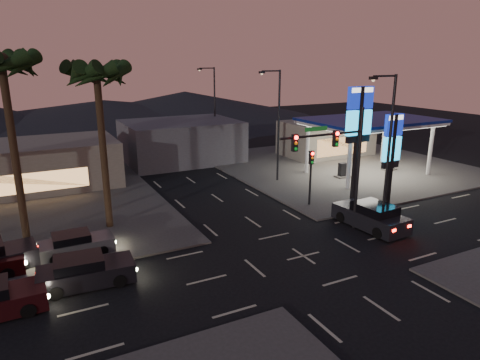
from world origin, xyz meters
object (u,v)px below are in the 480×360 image
gas_station (371,123)px  pylon_sign_tall (359,123)px  traffic_signal_mast (338,154)px  car_lane_b_front (76,245)px  car_lane_a_front (85,272)px  pylon_sign_short (392,145)px  suv_station (371,216)px

gas_station → pylon_sign_tall: pylon_sign_tall is taller
traffic_signal_mast → car_lane_b_front: (-15.26, 4.15, -4.60)m
pylon_sign_tall → car_lane_b_front: 20.83m
car_lane_a_front → pylon_sign_tall: bearing=9.0°
pylon_sign_short → car_lane_b_front: 22.93m
pylon_sign_tall → pylon_sign_short: pylon_sign_tall is taller
traffic_signal_mast → car_lane_a_front: (-15.30, 0.32, -4.51)m
suv_station → traffic_signal_mast: bearing=170.3°
car_lane_b_front → suv_station: size_ratio=0.79×
pylon_sign_short → car_lane_a_front: 22.99m
gas_station → suv_station: (-9.50, -10.48, -4.28)m
pylon_sign_tall → car_lane_b_front: (-20.01, 0.64, -5.77)m
pylon_sign_tall → pylon_sign_short: 3.20m
car_lane_b_front → gas_station: bearing=12.0°
pylon_sign_tall → car_lane_b_front: size_ratio=2.17×
pylon_sign_short → traffic_signal_mast: bearing=-160.9°
gas_station → suv_station: gas_station is taller
traffic_signal_mast → car_lane_b_front: size_ratio=1.93×
traffic_signal_mast → car_lane_a_front: traffic_signal_mast is taller
pylon_sign_short → car_lane_b_front: pylon_sign_short is taller
pylon_sign_short → car_lane_a_front: size_ratio=1.45×
suv_station → gas_station: bearing=47.8°
gas_station → traffic_signal_mast: traffic_signal_mast is taller
gas_station → car_lane_b_front: gas_station is taller
traffic_signal_mast → car_lane_b_front: traffic_signal_mast is taller
pylon_sign_short → car_lane_b_front: bearing=175.8°
pylon_sign_tall → gas_station: bearing=40.9°
suv_station → pylon_sign_short: bearing=33.6°
gas_station → traffic_signal_mast: (-12.24, -10.01, 0.15)m
pylon_sign_short → pylon_sign_tall: bearing=158.2°
pylon_sign_short → traffic_signal_mast: traffic_signal_mast is taller
pylon_sign_tall → traffic_signal_mast: pylon_sign_tall is taller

